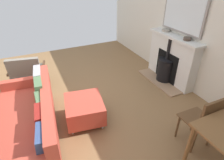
% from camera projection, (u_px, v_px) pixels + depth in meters
% --- Properties ---
extents(ground_plane, '(5.21, 6.13, 0.01)m').
position_uv_depth(ground_plane, '(68.00, 108.00, 3.50)').
color(ground_plane, olive).
extents(wall_left, '(0.12, 6.13, 2.60)m').
position_uv_depth(wall_left, '(186.00, 24.00, 3.77)').
color(wall_left, beige).
rests_on(wall_left, ground).
extents(fireplace, '(0.56, 1.38, 1.06)m').
position_uv_depth(fireplace, '(170.00, 61.00, 4.16)').
color(fireplace, '#9E7A5B').
rests_on(fireplace, ground).
extents(mirror_over_mantel, '(0.04, 1.10, 0.80)m').
position_uv_depth(mirror_over_mantel, '(183.00, 12.00, 3.67)').
color(mirror_over_mantel, gray).
extents(mantel_bowl_near, '(0.17, 0.17, 0.05)m').
position_uv_depth(mantel_bowl_near, '(166.00, 30.00, 4.12)').
color(mantel_bowl_near, '#9E9384').
rests_on(mantel_bowl_near, fireplace).
extents(mantel_bowl_far, '(0.15, 0.15, 0.06)m').
position_uv_depth(mantel_bowl_far, '(187.00, 39.00, 3.61)').
color(mantel_bowl_far, '#47382D').
rests_on(mantel_bowl_far, fireplace).
extents(sofa, '(1.02, 1.96, 0.82)m').
position_uv_depth(sofa, '(31.00, 120.00, 2.72)').
color(sofa, '#B2B2B7').
rests_on(sofa, ground).
extents(ottoman, '(0.71, 0.76, 0.41)m').
position_uv_depth(ottoman, '(84.00, 109.00, 3.10)').
color(ottoman, '#B2B2B7').
rests_on(ottoman, ground).
extents(armchair_accent, '(0.77, 0.70, 0.81)m').
position_uv_depth(armchair_accent, '(27.00, 70.00, 3.81)').
color(armchair_accent, '#4C3321').
rests_on(armchair_accent, ground).
extents(dining_chair_near_fireplace, '(0.41, 0.41, 0.87)m').
position_uv_depth(dining_chair_near_fireplace, '(203.00, 119.00, 2.51)').
color(dining_chair_near_fireplace, brown).
rests_on(dining_chair_near_fireplace, ground).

